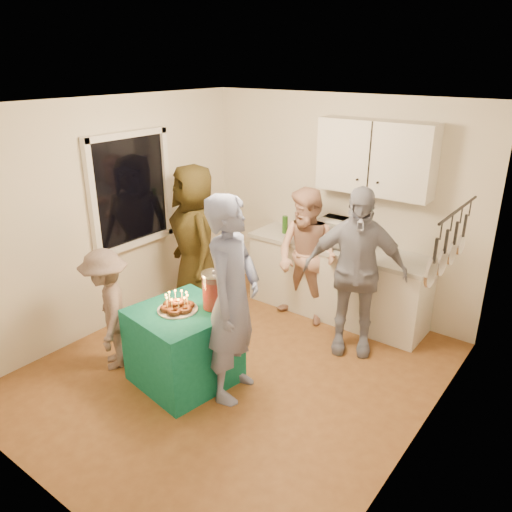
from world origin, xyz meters
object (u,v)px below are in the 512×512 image
Objects in this scene: woman_back_left at (195,241)px; woman_back_center at (307,258)px; man_birthday at (233,300)px; woman_back_right at (355,272)px; child_near_left at (108,310)px; punch_jar at (214,291)px; counter at (336,282)px; party_table at (184,346)px; microwave at (341,233)px.

woman_back_left is 1.14× the size of woman_back_center.
man_birthday is 1.06× the size of woman_back_right.
man_birthday is 1.38m from child_near_left.
woman_back_left is at bearing 140.55° from punch_jar.
punch_jar is at bearing -11.59° from woman_back_left.
counter reaches higher than party_table.
party_table is 0.46× the size of woman_back_left.
man_birthday is 1.73m from woman_back_left.
woman_back_center is at bearing 86.40° from punch_jar.
woman_back_center is (0.09, 1.50, -0.12)m from punch_jar.
man_birthday is (-0.04, -1.94, -0.10)m from microwave.
counter is 1.21× the size of woman_back_right.
party_table is at bearing -94.15° from woman_back_center.
counter is 0.56m from woman_back_center.
man_birthday is (0.50, 0.15, 0.58)m from party_table.
punch_jar is at bearing 63.06° from child_near_left.
counter is at bearing 80.60° from punch_jar.
microwave is 0.64× the size of party_table.
punch_jar is 0.31m from man_birthday.
party_table is at bearing 90.52° from man_birthday.
counter is at bearing 105.23° from woman_back_right.
counter is 2.59× the size of party_table.
microwave is 0.49m from woman_back_center.
woman_back_left is (-1.43, -0.94, 0.49)m from counter.
woman_back_left is 1.45m from child_near_left.
microwave is 0.34× the size of woman_back_center.
counter is at bearing 76.24° from party_table.
woman_back_right reaches higher than child_near_left.
woman_back_right is at bearing 55.75° from party_table.
woman_back_right is at bearing -50.51° from microwave.
woman_back_right is (0.51, -0.59, 0.48)m from counter.
party_table is at bearing -149.57° from woman_back_right.
woman_back_left is (-1.12, 0.92, -0.01)m from punch_jar.
woman_back_center is 1.29× the size of child_near_left.
woman_back_left reaches higher than counter.
counter is 1.14× the size of man_birthday.
punch_jar is 0.21× the size of woman_back_center.
woman_back_left is 1.02× the size of woman_back_right.
microwave is at bearing -17.23° from man_birthday.
child_near_left is (-1.28, -0.41, -0.33)m from man_birthday.
punch_jar is 1.45m from woman_back_left.
child_near_left is (-1.32, -2.35, -0.43)m from microwave.
man_birthday is 1.61m from woman_back_center.
party_table is at bearing -131.21° from punch_jar.
child_near_left reaches higher than counter.
man_birthday is at bearing -7.56° from woman_back_left.
woman_back_left is (-1.45, -0.94, -0.14)m from microwave.
child_near_left is at bearing -112.74° from woman_back_center.
woman_back_right reaches higher than microwave.
woman_back_right is (1.93, 0.34, -0.02)m from woman_back_left.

